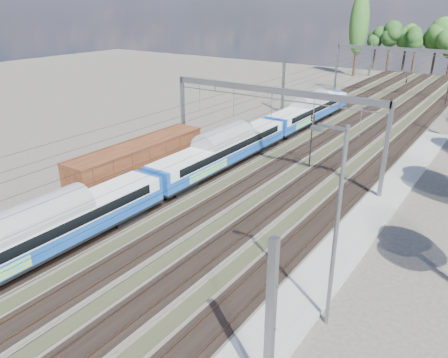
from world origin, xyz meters
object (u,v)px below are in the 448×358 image
Objects in this scene: signal_near at (312,134)px; lamp_post at (335,224)px; worker at (407,80)px; emu_train at (221,147)px; freight_boxcar at (139,160)px.

lamp_post is at bearing -63.08° from signal_near.
worker is at bearing 94.62° from signal_near.
lamp_post is (18.39, -16.20, 3.58)m from emu_train.
emu_train is 4.21× the size of freight_boxcar.
freight_boxcar is 18.24m from signal_near.
emu_train is 9.70m from signal_near.
freight_boxcar reaches higher than worker.
lamp_post is at bearing -20.73° from freight_boxcar.
worker is at bearing 107.50° from lamp_post.
lamp_post is at bearing -41.37° from emu_train.
emu_train is 8.78m from freight_boxcar.
emu_train is at bearing 145.68° from lamp_post.
freight_boxcar is at bearing -120.87° from emu_train.
freight_boxcar is (-4.50, -7.53, -0.22)m from emu_train.
emu_train is 24.77m from lamp_post.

